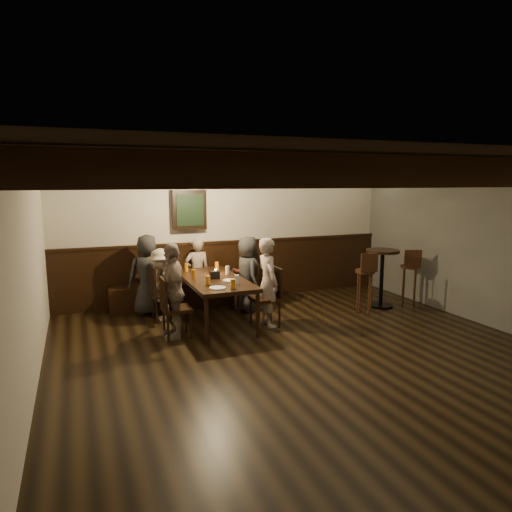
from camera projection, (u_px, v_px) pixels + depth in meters
name	position (u px, v px, depth m)	size (l,w,h in m)	color
room	(238.00, 254.00, 7.53)	(7.00, 7.00, 7.00)	black
dining_table	(214.00, 282.00, 7.28)	(0.89, 1.97, 0.74)	black
chair_left_near	(164.00, 303.00, 7.49)	(0.42, 0.42, 0.92)	black
chair_left_far	(176.00, 319.00, 6.67)	(0.41, 0.41, 0.89)	black
chair_right_near	(246.00, 296.00, 8.02)	(0.39, 0.39, 0.86)	black
chair_right_far	(266.00, 308.00, 7.19)	(0.43, 0.43, 0.93)	black
person_bench_left	(148.00, 275.00, 7.77)	(0.68, 0.44, 1.38)	#272729
person_bench_centre	(197.00, 272.00, 8.25)	(0.46, 0.30, 1.27)	gray
person_bench_right	(247.00, 272.00, 8.45)	(0.58, 0.45, 1.19)	#5B261F
person_left_near	(162.00, 285.00, 7.43)	(0.77, 0.44, 1.19)	#ADA492
person_left_far	(173.00, 291.00, 6.59)	(0.82, 0.34, 1.40)	gray
person_right_near	(248.00, 274.00, 7.97)	(0.65, 0.42, 1.32)	#2B2A2D
person_right_far	(268.00, 282.00, 7.14)	(0.51, 0.34, 1.41)	#AB9891
pint_a	(186.00, 267.00, 7.80)	(0.07, 0.07, 0.14)	#BF7219
pint_b	(217.00, 266.00, 7.94)	(0.07, 0.07, 0.14)	#BF7219
pint_c	(194.00, 274.00, 7.24)	(0.07, 0.07, 0.14)	#BF7219
pint_d	(228.00, 270.00, 7.55)	(0.07, 0.07, 0.14)	silver
pint_e	(208.00, 281.00, 6.76)	(0.07, 0.07, 0.14)	#BF7219
pint_f	(237.00, 280.00, 6.83)	(0.07, 0.07, 0.14)	silver
pint_g	(233.00, 284.00, 6.54)	(0.07, 0.07, 0.14)	#BF7219
plate_near	(218.00, 288.00, 6.57)	(0.24, 0.24, 0.01)	white
plate_far	(230.00, 280.00, 7.06)	(0.24, 0.24, 0.01)	white
condiment_caddy	(215.00, 275.00, 7.21)	(0.15, 0.10, 0.12)	black
candle	(215.00, 273.00, 7.58)	(0.05, 0.05, 0.05)	beige
high_top_table	(382.00, 269.00, 8.23)	(0.59, 0.59, 1.05)	black
bar_stool_left	(365.00, 290.00, 7.90)	(0.35, 0.37, 1.07)	#311C0F
bar_stool_right	(409.00, 285.00, 8.31)	(0.38, 0.39, 1.07)	#311C0F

